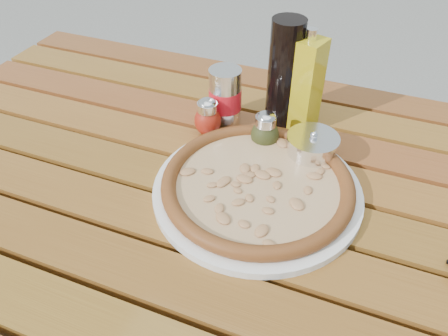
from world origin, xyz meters
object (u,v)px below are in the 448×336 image
at_px(oregano_shaker, 265,131).
at_px(dark_bottle, 284,74).
at_px(soda_can, 225,97).
at_px(plate, 257,190).
at_px(olive_oil_cruet, 305,85).
at_px(pizza, 257,184).
at_px(pepper_shaker, 208,117).
at_px(parmesan_tin, 312,149).
at_px(table, 220,217).

relative_size(oregano_shaker, dark_bottle, 0.37).
bearing_deg(soda_can, dark_bottle, 23.06).
bearing_deg(plate, olive_oil_cruet, 85.37).
bearing_deg(pizza, pepper_shaker, 138.36).
bearing_deg(parmesan_tin, dark_bottle, 128.40).
bearing_deg(plate, dark_bottle, 96.20).
distance_m(pepper_shaker, oregano_shaker, 0.12).
distance_m(plate, parmesan_tin, 0.14).
height_order(plate, pepper_shaker, pepper_shaker).
bearing_deg(pepper_shaker, plate, -41.64).
relative_size(soda_can, parmesan_tin, 1.08).
height_order(pizza, olive_oil_cruet, olive_oil_cruet).
distance_m(plate, pepper_shaker, 0.20).
relative_size(table, soda_can, 11.67).
bearing_deg(parmesan_tin, pizza, -119.36).
xyz_separation_m(dark_bottle, soda_can, (-0.11, -0.05, -0.05)).
bearing_deg(soda_can, pizza, -54.58).
bearing_deg(parmesan_tin, plate, -119.36).
height_order(plate, oregano_shaker, oregano_shaker).
distance_m(table, soda_can, 0.25).
distance_m(soda_can, olive_oil_cruet, 0.16).
bearing_deg(oregano_shaker, soda_can, 151.20).
relative_size(table, parmesan_tin, 12.65).
relative_size(dark_bottle, olive_oil_cruet, 1.05).
relative_size(pizza, soda_can, 3.72).
distance_m(table, oregano_shaker, 0.18).
distance_m(table, olive_oil_cruet, 0.31).
distance_m(oregano_shaker, olive_oil_cruet, 0.12).
xyz_separation_m(olive_oil_cruet, parmesan_tin, (0.05, -0.11, -0.07)).
relative_size(soda_can, olive_oil_cruet, 0.57).
bearing_deg(olive_oil_cruet, oregano_shaker, -114.97).
bearing_deg(oregano_shaker, dark_bottle, 88.48).
distance_m(plate, olive_oil_cruet, 0.25).
xyz_separation_m(pepper_shaker, olive_oil_cruet, (0.17, 0.10, 0.06)).
bearing_deg(pizza, dark_bottle, 96.20).
height_order(oregano_shaker, dark_bottle, dark_bottle).
distance_m(pizza, dark_bottle, 0.25).
distance_m(pizza, parmesan_tin, 0.13).
bearing_deg(table, parmesan_tin, 44.38).
bearing_deg(dark_bottle, pepper_shaker, -141.12).
bearing_deg(dark_bottle, plate, -83.80).
xyz_separation_m(plate, dark_bottle, (-0.03, 0.23, 0.10)).
bearing_deg(pizza, olive_oil_cruet, 85.37).
xyz_separation_m(table, pizza, (0.07, 0.01, 0.10)).
distance_m(oregano_shaker, parmesan_tin, 0.10).
distance_m(pepper_shaker, parmesan_tin, 0.22).
xyz_separation_m(plate, soda_can, (-0.13, 0.19, 0.05)).
relative_size(pizza, olive_oil_cruet, 2.13).
bearing_deg(pepper_shaker, dark_bottle, 38.88).
bearing_deg(oregano_shaker, olive_oil_cruet, 65.03).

